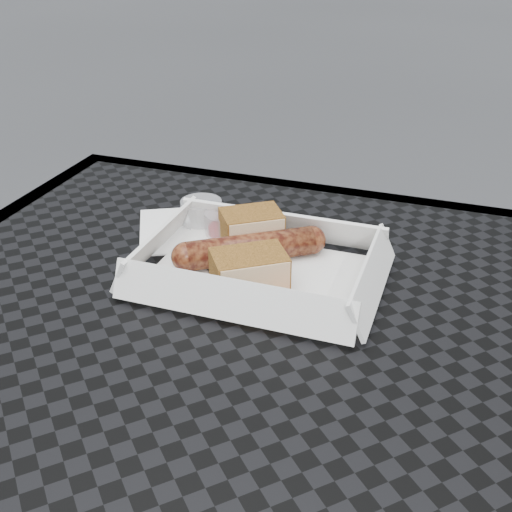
# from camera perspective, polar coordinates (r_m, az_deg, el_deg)

# --- Properties ---
(patio_table) EXTENTS (0.80, 0.80, 0.74)m
(patio_table) POSITION_cam_1_polar(r_m,az_deg,el_deg) (0.61, -0.98, -14.76)
(patio_table) COLOR black
(patio_table) RESTS_ON ground
(food_tray) EXTENTS (0.22, 0.15, 0.00)m
(food_tray) POSITION_cam_1_polar(r_m,az_deg,el_deg) (0.67, 0.28, -1.69)
(food_tray) COLOR white
(food_tray) RESTS_ON patio_table
(bratwurst) EXTENTS (0.15, 0.11, 0.03)m
(bratwurst) POSITION_cam_1_polar(r_m,az_deg,el_deg) (0.69, -0.51, 0.70)
(bratwurst) COLOR brown
(bratwurst) RESTS_ON food_tray
(bread_near) EXTENTS (0.08, 0.08, 0.04)m
(bread_near) POSITION_cam_1_polar(r_m,az_deg,el_deg) (0.72, -0.40, 2.44)
(bread_near) COLOR brown
(bread_near) RESTS_ON food_tray
(bread_far) EXTENTS (0.09, 0.08, 0.04)m
(bread_far) POSITION_cam_1_polar(r_m,az_deg,el_deg) (0.64, -0.61, -1.27)
(bread_far) COLOR brown
(bread_far) RESTS_ON food_tray
(veg_garnish) EXTENTS (0.03, 0.03, 0.00)m
(veg_garnish) POSITION_cam_1_polar(r_m,az_deg,el_deg) (0.61, 3.29, -4.69)
(veg_garnish) COLOR #F15A0A
(veg_garnish) RESTS_ON food_tray
(napkin) EXTENTS (0.16, 0.16, 0.00)m
(napkin) POSITION_cam_1_polar(r_m,az_deg,el_deg) (0.77, -5.83, 2.43)
(napkin) COLOR white
(napkin) RESTS_ON patio_table
(condiment_cup_sauce) EXTENTS (0.05, 0.05, 0.03)m
(condiment_cup_sauce) POSITION_cam_1_polar(r_m,az_deg,el_deg) (0.75, -2.66, 2.82)
(condiment_cup_sauce) COLOR maroon
(condiment_cup_sauce) RESTS_ON patio_table
(condiment_cup_empty) EXTENTS (0.05, 0.05, 0.03)m
(condiment_cup_empty) POSITION_cam_1_polar(r_m,az_deg,el_deg) (0.78, -4.88, 3.90)
(condiment_cup_empty) COLOR silver
(condiment_cup_empty) RESTS_ON patio_table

